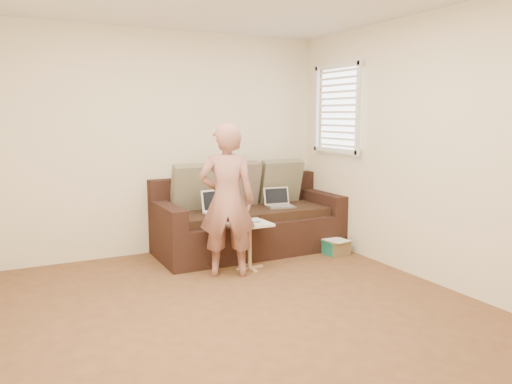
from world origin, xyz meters
TOP-DOWN VIEW (x-y plane):
  - floor at (0.00, 0.00)m, footprint 4.50×4.50m
  - wall_back at (0.00, 2.25)m, footprint 4.00×0.00m
  - wall_front at (0.00, -2.25)m, footprint 4.00×0.00m
  - wall_right at (2.00, 0.00)m, footprint 0.00×4.50m
  - window_blinds at (1.95, 1.50)m, footprint 0.12×0.88m
  - sofa at (0.90, 1.77)m, footprint 2.20×0.95m
  - pillow_left at (0.30, 1.98)m, footprint 0.55×0.29m
  - pillow_mid at (0.85, 2.00)m, footprint 0.55×0.27m
  - pillow_right at (1.45, 2.00)m, footprint 0.55×0.28m
  - laptop_silver at (1.29, 1.70)m, footprint 0.35×0.28m
  - laptop_white at (0.50, 1.64)m, footprint 0.40×0.32m
  - person at (0.30, 1.05)m, footprint 0.67×0.57m
  - side_table at (0.60, 1.15)m, footprint 0.45×0.31m
  - drinking_glass at (0.49, 1.25)m, footprint 0.07×0.07m
  - scissors at (0.62, 1.14)m, footprint 0.19×0.12m
  - paper_on_table at (0.68, 1.23)m, footprint 0.25×0.33m
  - striped_box at (1.75, 1.20)m, footprint 0.28×0.28m

SIDE VIEW (x-z plane):
  - floor at x=0.00m, z-range 0.00..0.00m
  - striped_box at x=1.75m, z-range 0.00..0.17m
  - side_table at x=0.60m, z-range 0.00..0.49m
  - sofa at x=0.90m, z-range 0.00..0.85m
  - paper_on_table at x=0.68m, z-range 0.49..0.50m
  - scissors at x=0.62m, z-range 0.49..0.51m
  - laptop_silver at x=1.29m, z-range 0.41..0.63m
  - laptop_white at x=0.50m, z-range 0.39..0.65m
  - drinking_glass at x=0.49m, z-range 0.49..0.61m
  - person at x=0.30m, z-range 0.00..1.56m
  - pillow_left at x=0.30m, z-range 0.51..1.07m
  - pillow_mid at x=0.85m, z-range 0.51..1.07m
  - pillow_right at x=1.45m, z-range 0.51..1.07m
  - wall_back at x=0.00m, z-range -0.70..3.30m
  - wall_front at x=0.00m, z-range -0.70..3.30m
  - wall_right at x=2.00m, z-range -0.95..3.55m
  - window_blinds at x=1.95m, z-range 1.16..2.24m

